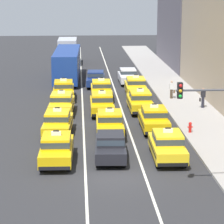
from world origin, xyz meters
TOP-DOWN VIEW (x-y plane):
  - ground_plane at (0.00, 0.00)m, footprint 160.00×160.00m
  - lane_stripe_left_center at (-1.60, 20.00)m, footprint 0.14×80.00m
  - lane_stripe_center_right at (1.60, 20.00)m, footprint 0.14×80.00m
  - sidewalk_curb at (7.20, 15.00)m, footprint 4.00×90.00m
  - taxi_left_nearest at (-3.22, 2.64)m, footprint 1.92×4.60m
  - taxi_left_second at (-3.36, 8.47)m, footprint 2.05×4.65m
  - taxi_left_third at (-3.27, 14.56)m, footprint 2.02×4.64m
  - taxi_left_fourth at (-3.25, 20.05)m, footprint 1.87×4.58m
  - bus_left_fifth at (-3.09, 29.81)m, footprint 2.84×11.27m
  - box_truck_left_sixth at (-3.24, 41.76)m, footprint 2.37×6.99m
  - sedan_center_nearest at (-0.08, 3.04)m, footprint 1.97×4.38m
  - taxi_center_second at (0.17, 8.16)m, footprint 1.93×4.60m
  - taxi_center_third at (-0.08, 14.29)m, footprint 1.84×4.57m
  - taxi_center_fourth at (0.11, 19.98)m, footprint 1.85×4.57m
  - sedan_center_fifth at (-0.20, 25.82)m, footprint 1.99×4.39m
  - taxi_right_nearest at (3.25, 2.82)m, footprint 1.91×4.60m
  - taxi_right_second at (3.34, 9.18)m, footprint 1.88×4.58m
  - taxi_right_third at (3.02, 14.89)m, footprint 1.84×4.57m
  - taxi_right_fourth at (3.35, 21.31)m, footprint 1.93×4.60m
  - sedan_right_fifth at (3.17, 27.14)m, footprint 1.78×4.31m
  - pedestrian_near_crosswalk at (8.24, 15.27)m, footprint 0.47×0.24m
  - pedestrian_mid_block at (6.32, 19.07)m, footprint 0.47×0.24m
  - fire_hydrant at (5.68, 7.96)m, footprint 0.36×0.22m
  - traffic_light_pole at (4.49, -2.52)m, footprint 2.87×0.33m

SIDE VIEW (x-z plane):
  - ground_plane at x=0.00m, z-range 0.00..0.00m
  - lane_stripe_left_center at x=-1.60m, z-range 0.00..0.01m
  - lane_stripe_center_right at x=1.60m, z-range 0.00..0.01m
  - sidewalk_curb at x=7.20m, z-range 0.00..0.15m
  - fire_hydrant at x=5.68m, z-range 0.18..0.91m
  - sedan_center_nearest at x=-0.08m, z-range 0.06..1.64m
  - sedan_center_fifth at x=-0.20m, z-range 0.06..1.64m
  - sedan_right_fifth at x=3.17m, z-range 0.06..1.64m
  - taxi_left_nearest at x=-3.22m, z-range -0.10..1.86m
  - taxi_left_second at x=-3.36m, z-range -0.10..1.86m
  - taxi_left_third at x=-3.27m, z-range -0.10..1.86m
  - taxi_left_fourth at x=-3.25m, z-range -0.10..1.86m
  - taxi_center_second at x=0.17m, z-range -0.10..1.86m
  - taxi_center_third at x=-0.08m, z-range -0.10..1.86m
  - taxi_center_fourth at x=0.11m, z-range -0.10..1.86m
  - taxi_right_nearest at x=3.25m, z-range -0.10..1.86m
  - taxi_right_second at x=3.34m, z-range -0.10..1.86m
  - taxi_right_third at x=3.02m, z-range -0.10..1.86m
  - taxi_right_fourth at x=3.35m, z-range -0.10..1.86m
  - pedestrian_mid_block at x=6.32m, z-range 0.15..1.75m
  - pedestrian_near_crosswalk at x=8.24m, z-range 0.15..1.80m
  - box_truck_left_sixth at x=-3.24m, z-range 0.14..3.41m
  - bus_left_fifth at x=-3.09m, z-range 0.21..3.43m
  - traffic_light_pole at x=4.49m, z-range 1.03..6.61m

